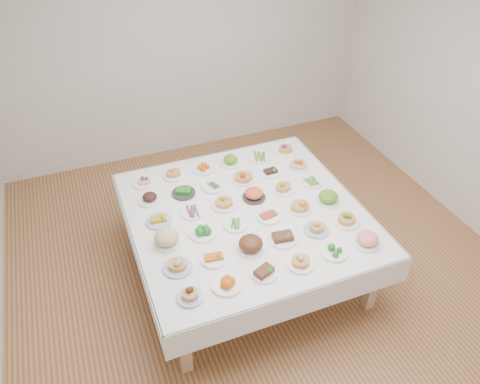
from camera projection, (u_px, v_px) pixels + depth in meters
name	position (u px, v px, depth m)	size (l,w,h in m)	color
room_envelope	(262.00, 105.00, 3.84)	(5.02, 5.02, 2.81)	#A36F44
display_table	(246.00, 217.00, 4.47)	(2.17, 2.17, 0.75)	white
dish_0	(190.00, 294.00, 3.58)	(0.21, 0.21, 0.11)	#4C66B2
dish_1	(227.00, 282.00, 3.67)	(0.24, 0.24, 0.11)	white
dish_2	(264.00, 272.00, 3.77)	(0.21, 0.21, 0.10)	white
dish_3	(301.00, 260.00, 3.85)	(0.22, 0.22, 0.13)	white
dish_4	(334.00, 250.00, 3.96)	(0.22, 0.22, 0.10)	white
dish_5	(367.00, 238.00, 4.04)	(0.25, 0.25, 0.15)	white
dish_6	(177.00, 263.00, 3.81)	(0.24, 0.24, 0.14)	#4C66B2
dish_7	(214.00, 257.00, 3.91)	(0.22, 0.22, 0.09)	white
dish_8	(251.00, 244.00, 3.98)	(0.25, 0.25, 0.15)	white
dish_9	(283.00, 236.00, 4.09)	(0.24, 0.24, 0.12)	white
dish_10	(317.00, 227.00, 4.19)	(0.23, 0.23, 0.12)	#4C66B2
dish_11	(347.00, 218.00, 4.27)	(0.23, 0.23, 0.14)	white
dish_12	(167.00, 238.00, 4.04)	(0.23, 0.23, 0.15)	white
dish_13	(203.00, 230.00, 4.15)	(0.24, 0.24, 0.11)	white
dish_14	(236.00, 225.00, 4.26)	(0.22, 0.22, 0.05)	white
dish_15	(269.00, 215.00, 4.34)	(0.23, 0.23, 0.09)	white
dish_16	(300.00, 204.00, 4.42)	(0.22, 0.22, 0.14)	white
dish_17	(328.00, 197.00, 4.51)	(0.23, 0.23, 0.13)	white
dish_18	(159.00, 220.00, 4.29)	(0.23, 0.23, 0.09)	#4C66B2
dish_19	(193.00, 211.00, 4.40)	(0.23, 0.23, 0.06)	white
dish_20	(224.00, 201.00, 4.47)	(0.24, 0.24, 0.13)	white
dish_21	(254.00, 193.00, 4.56)	(0.22, 0.22, 0.14)	#2C2A27
dish_22	(283.00, 186.00, 4.66)	(0.22, 0.22, 0.12)	white
dish_23	(312.00, 182.00, 4.78)	(0.21, 0.21, 0.05)	white
dish_24	(150.00, 197.00, 4.53)	(0.22, 0.22, 0.12)	white
dish_25	(183.00, 191.00, 4.63)	(0.23, 0.23, 0.10)	#2C2A27
dish_26	(214.00, 186.00, 4.73)	(0.23, 0.23, 0.05)	white
dish_27	(243.00, 175.00, 4.79)	(0.22, 0.22, 0.14)	white
dish_28	(271.00, 172.00, 4.91)	(0.21, 0.21, 0.08)	white
dish_29	(298.00, 162.00, 4.99)	(0.24, 0.24, 0.13)	white
dish_30	(144.00, 180.00, 4.76)	(0.23, 0.23, 0.11)	white
dish_31	(173.00, 173.00, 4.86)	(0.22, 0.22, 0.12)	white
dish_32	(204.00, 167.00, 4.96)	(0.23, 0.23, 0.10)	white
dish_33	(231.00, 160.00, 5.04)	(0.23, 0.23, 0.12)	white
dish_34	(260.00, 157.00, 5.15)	(0.25, 0.23, 0.06)	white
dish_35	(286.00, 148.00, 5.23)	(0.23, 0.23, 0.12)	white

